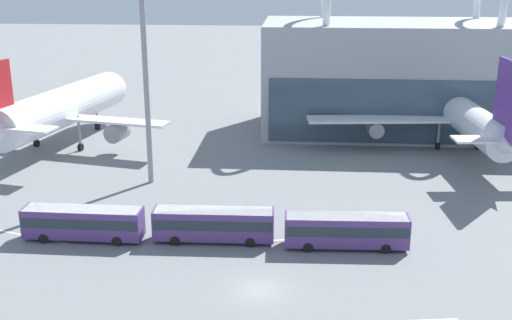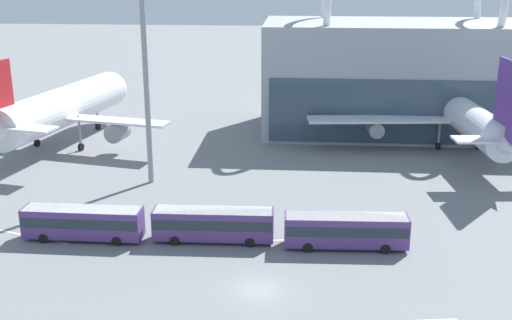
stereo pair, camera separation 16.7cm
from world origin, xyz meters
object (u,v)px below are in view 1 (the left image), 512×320
Objects in this scene: airliner_at_gate_far at (460,113)px; floodlight_mast at (143,29)px; shuttle_bus_0 at (83,221)px; shuttle_bus_1 at (214,223)px; shuttle_bus_2 at (346,229)px; airliner_at_gate_near at (60,108)px.

floodlight_mast reaches higher than airliner_at_gate_far.
shuttle_bus_0 is at bearing -98.99° from floodlight_mast.
shuttle_bus_1 is at bearing -58.56° from floodlight_mast.
airliner_at_gate_far is 3.74× the size of shuttle_bus_0.
airliner_at_gate_far is 40.40m from shuttle_bus_2.
shuttle_bus_2 is (13.16, -0.55, 0.00)m from shuttle_bus_1.
airliner_at_gate_far is at bearing 60.55° from shuttle_bus_2.
shuttle_bus_1 and shuttle_bus_2 have the same top height.
floodlight_mast is at bearing 141.38° from shuttle_bus_2.
shuttle_bus_1 is (-31.74, -35.15, -3.52)m from airliner_at_gate_far.
shuttle_bus_2 is (26.31, 0.05, 0.00)m from shuttle_bus_0.
floodlight_mast is (16.95, -14.86, 13.30)m from airliner_at_gate_near.
shuttle_bus_0 is at bearing 123.23° from airliner_at_gate_far.
shuttle_bus_1 is 26.31m from floodlight_mast.
shuttle_bus_2 is (40.49, -32.39, -3.93)m from airliner_at_gate_near.
shuttle_bus_1 is (27.33, -31.84, -3.93)m from airliner_at_gate_near.
shuttle_bus_0 is at bearing -178.72° from shuttle_bus_1.
shuttle_bus_0 is at bearing -144.54° from airliner_at_gate_near.
shuttle_bus_2 is at bearing -3.69° from shuttle_bus_1.
shuttle_bus_1 is 0.42× the size of floodlight_mast.
shuttle_bus_0 is at bearing 178.15° from shuttle_bus_2.
airliner_at_gate_near reaches higher than shuttle_bus_0.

